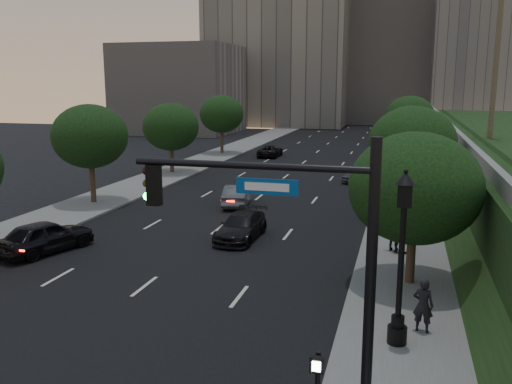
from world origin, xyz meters
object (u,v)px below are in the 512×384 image
(sedan_far_right, at_px, (356,174))
(pedestrian_c, at_px, (395,232))
(street_lamp, at_px, (401,267))
(sedan_near_right, at_px, (241,226))
(pedestrian_a, at_px, (423,305))
(sedan_far_left, at_px, (270,151))
(pedestrian_b, at_px, (399,234))
(sedan_near_left, at_px, (46,236))
(traffic_signal_mast, at_px, (320,286))
(sedan_mid_left, at_px, (237,195))

(sedan_far_right, bearing_deg, pedestrian_c, -65.77)
(street_lamp, bearing_deg, sedan_near_right, 128.64)
(street_lamp, height_order, pedestrian_a, street_lamp)
(sedan_far_left, height_order, pedestrian_c, pedestrian_c)
(sedan_far_right, bearing_deg, pedestrian_b, -65.20)
(sedan_far_right, height_order, pedestrian_b, pedestrian_b)
(sedan_far_left, bearing_deg, street_lamp, 108.45)
(sedan_near_right, bearing_deg, sedan_near_left, -149.79)
(traffic_signal_mast, bearing_deg, sedan_near_left, 145.08)
(sedan_far_left, bearing_deg, sedan_near_right, 100.62)
(sedan_far_left, distance_m, pedestrian_c, 35.00)
(sedan_far_left, relative_size, pedestrian_c, 2.50)
(traffic_signal_mast, distance_m, sedan_near_left, 18.29)
(sedan_mid_left, height_order, sedan_near_right, sedan_mid_left)
(sedan_near_left, bearing_deg, sedan_far_left, -74.62)
(sedan_near_left, height_order, pedestrian_a, pedestrian_a)
(sedan_far_left, height_order, pedestrian_a, pedestrian_a)
(pedestrian_a, xyz_separation_m, pedestrian_b, (-0.83, 8.43, 0.00))
(sedan_near_left, xyz_separation_m, sedan_far_left, (2.27, 36.30, -0.17))
(pedestrian_b, bearing_deg, sedan_mid_left, -16.71)
(pedestrian_c, bearing_deg, pedestrian_b, 150.48)
(traffic_signal_mast, height_order, sedan_far_left, traffic_signal_mast)
(sedan_near_right, distance_m, pedestrian_a, 12.70)
(pedestrian_a, bearing_deg, sedan_far_right, -67.74)
(traffic_signal_mast, bearing_deg, pedestrian_a, 67.10)
(street_lamp, relative_size, pedestrian_a, 3.12)
(traffic_signal_mast, distance_m, street_lamp, 5.28)
(pedestrian_a, height_order, pedestrian_c, pedestrian_c)
(sedan_far_left, bearing_deg, sedan_near_left, 85.99)
(pedestrian_c, bearing_deg, sedan_far_right, -71.22)
(sedan_near_left, bearing_deg, sedan_near_right, -132.04)
(sedan_near_left, xyz_separation_m, sedan_mid_left, (5.92, 12.17, -0.09))
(traffic_signal_mast, height_order, sedan_near_right, traffic_signal_mast)
(pedestrian_c, bearing_deg, sedan_mid_left, -29.09)
(sedan_far_left, distance_m, pedestrian_a, 43.39)
(sedan_near_right, bearing_deg, pedestrian_b, -3.43)
(sedan_far_left, bearing_deg, traffic_signal_mast, 104.62)
(sedan_near_right, relative_size, pedestrian_a, 2.59)
(traffic_signal_mast, bearing_deg, sedan_near_right, 112.97)
(sedan_near_left, xyz_separation_m, pedestrian_b, (16.48, 4.03, 0.25))
(sedan_near_right, bearing_deg, street_lamp, -50.16)
(pedestrian_a, bearing_deg, pedestrian_b, -71.34)
(sedan_near_right, xyz_separation_m, pedestrian_b, (8.04, -0.65, 0.38))
(street_lamp, xyz_separation_m, pedestrian_c, (-0.30, 9.67, -1.56))
(traffic_signal_mast, relative_size, sedan_near_right, 1.50)
(street_lamp, distance_m, pedestrian_c, 9.80)
(sedan_near_right, bearing_deg, sedan_mid_left, 109.79)
(pedestrian_b, bearing_deg, pedestrian_a, 116.59)
(sedan_far_left, distance_m, sedan_near_right, 32.21)
(sedan_mid_left, xyz_separation_m, pedestrian_c, (10.33, -7.96, 0.36))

